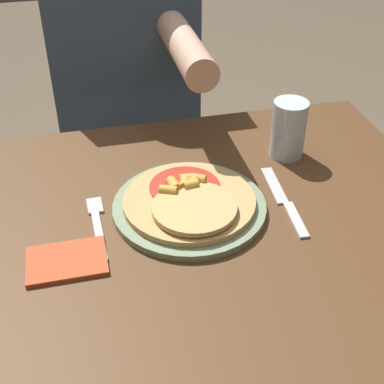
# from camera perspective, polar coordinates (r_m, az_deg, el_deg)

# --- Properties ---
(dining_table) EXTENTS (0.98, 0.79, 0.73)m
(dining_table) POSITION_cam_1_polar(r_m,az_deg,el_deg) (1.03, 0.39, -9.03)
(dining_table) COLOR brown
(dining_table) RESTS_ON ground_plane
(plate) EXTENTS (0.28, 0.28, 0.01)m
(plate) POSITION_cam_1_polar(r_m,az_deg,el_deg) (0.98, -0.00, -1.55)
(plate) COLOR gray
(plate) RESTS_ON dining_table
(pizza) EXTENTS (0.24, 0.24, 0.04)m
(pizza) POSITION_cam_1_polar(r_m,az_deg,el_deg) (0.97, 0.03, -0.87)
(pizza) COLOR tan
(pizza) RESTS_ON plate
(fork) EXTENTS (0.03, 0.18, 0.00)m
(fork) POSITION_cam_1_polar(r_m,az_deg,el_deg) (0.97, -10.05, -3.28)
(fork) COLOR silver
(fork) RESTS_ON dining_table
(knife) EXTENTS (0.03, 0.22, 0.00)m
(knife) POSITION_cam_1_polar(r_m,az_deg,el_deg) (1.02, 9.83, -1.00)
(knife) COLOR silver
(knife) RESTS_ON dining_table
(drinking_glass) EXTENTS (0.07, 0.07, 0.12)m
(drinking_glass) POSITION_cam_1_polar(r_m,az_deg,el_deg) (1.13, 10.25, 6.63)
(drinking_glass) COLOR silver
(drinking_glass) RESTS_ON dining_table
(napkin) EXTENTS (0.13, 0.09, 0.01)m
(napkin) POSITION_cam_1_polar(r_m,az_deg,el_deg) (0.90, -13.22, -7.17)
(napkin) COLOR #C6512D
(napkin) RESTS_ON dining_table
(person_diner) EXTENTS (0.37, 0.52, 1.23)m
(person_diner) POSITION_cam_1_polar(r_m,az_deg,el_deg) (1.47, -7.06, 11.15)
(person_diner) COLOR #2D2D38
(person_diner) RESTS_ON ground_plane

